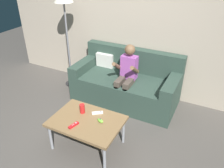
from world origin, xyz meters
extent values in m
plane|color=#4C4742|center=(0.00, 0.00, 0.00)|extent=(10.03, 10.03, 0.00)
cube|color=#B2A38E|center=(0.00, 1.82, 1.25)|extent=(5.02, 0.05, 2.50)
cube|color=#2D4238|center=(0.10, 1.38, 0.22)|extent=(1.70, 0.80, 0.44)
cube|color=#2D4238|center=(0.10, 1.70, 0.64)|extent=(1.70, 0.16, 0.40)
cube|color=#2D4238|center=(-0.66, 1.38, 0.52)|extent=(0.18, 0.80, 0.16)
cube|color=#2D4238|center=(0.86, 1.38, 0.52)|extent=(0.18, 0.80, 0.16)
cube|color=silver|center=(-0.40, 1.62, 0.56)|extent=(0.31, 0.14, 0.26)
cylinder|color=#4C4238|center=(0.10, 1.03, 0.22)|extent=(0.08, 0.08, 0.44)
cylinder|color=#4C4238|center=(0.25, 1.03, 0.22)|extent=(0.08, 0.08, 0.44)
cube|color=#4C4238|center=(0.10, 1.18, 0.48)|extent=(0.09, 0.30, 0.09)
cube|color=#4C4238|center=(0.25, 1.18, 0.48)|extent=(0.09, 0.30, 0.09)
cube|color=#994C9E|center=(0.17, 1.34, 0.66)|extent=(0.25, 0.14, 0.37)
cylinder|color=brown|center=(0.03, 1.20, 0.71)|extent=(0.06, 0.27, 0.21)
cylinder|color=brown|center=(0.32, 1.20, 0.71)|extent=(0.06, 0.27, 0.21)
sphere|color=brown|center=(0.17, 1.34, 0.95)|extent=(0.16, 0.16, 0.16)
cube|color=brown|center=(0.10, 0.19, 0.40)|extent=(0.87, 0.62, 0.04)
cylinder|color=gray|center=(-0.28, -0.06, 0.19)|extent=(0.04, 0.04, 0.38)
cylinder|color=gray|center=(0.49, -0.06, 0.19)|extent=(0.04, 0.04, 0.38)
cylinder|color=gray|center=(-0.28, 0.45, 0.19)|extent=(0.04, 0.04, 0.38)
cylinder|color=gray|center=(0.49, 0.45, 0.19)|extent=(0.04, 0.04, 0.38)
cube|color=white|center=(0.16, 0.37, 0.43)|extent=(0.14, 0.11, 0.02)
cylinder|color=#99999E|center=(0.19, 0.39, 0.44)|extent=(0.02, 0.02, 0.00)
cylinder|color=silver|center=(0.16, 0.37, 0.44)|extent=(0.01, 0.01, 0.00)
cylinder|color=silver|center=(0.14, 0.36, 0.44)|extent=(0.01, 0.01, 0.00)
ellipsoid|color=#72C638|center=(0.27, 0.24, 0.44)|extent=(0.10, 0.07, 0.04)
cylinder|color=#4C4C51|center=(0.27, 0.24, 0.46)|extent=(0.02, 0.02, 0.01)
cube|color=red|center=(0.03, 0.03, 0.43)|extent=(0.07, 0.14, 0.02)
cylinder|color=#99999E|center=(0.03, 0.07, 0.44)|extent=(0.02, 0.02, 0.00)
cylinder|color=silver|center=(0.03, 0.03, 0.44)|extent=(0.01, 0.01, 0.00)
cylinder|color=silver|center=(0.02, 0.01, 0.44)|extent=(0.01, 0.01, 0.00)
cylinder|color=red|center=(-0.03, 0.30, 0.48)|extent=(0.07, 0.07, 0.12)
cylinder|color=black|center=(-1.05, 1.44, 0.01)|extent=(0.24, 0.24, 0.02)
cylinder|color=slate|center=(-1.05, 1.44, 0.77)|extent=(0.03, 0.03, 1.49)
camera|label=1|loc=(1.36, -1.61, 2.18)|focal=36.24mm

